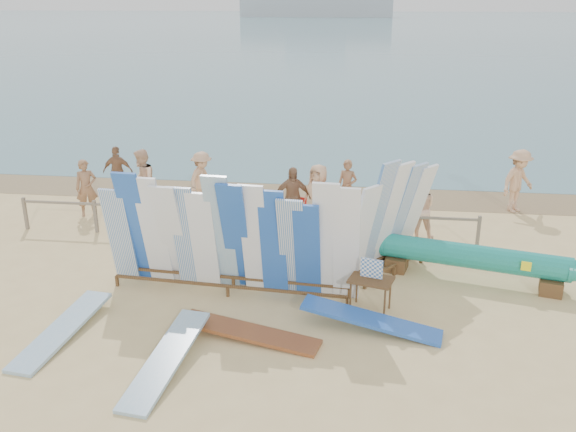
# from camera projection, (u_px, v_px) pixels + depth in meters

# --- Properties ---
(ground) EXTENTS (160.00, 160.00, 0.00)m
(ground) POSITION_uv_depth(u_px,v_px,m) (216.00, 290.00, 13.24)
(ground) COLOR #DEC080
(ground) RESTS_ON ground
(ocean) EXTENTS (320.00, 240.00, 0.02)m
(ocean) POSITION_uv_depth(u_px,v_px,m) (352.00, 25.00, 132.67)
(ocean) COLOR slate
(ocean) RESTS_ON ground
(wet_sand_strip) EXTENTS (40.00, 2.60, 0.01)m
(wet_sand_strip) POSITION_uv_depth(u_px,v_px,m) (267.00, 191.00, 19.95)
(wet_sand_strip) COLOR olive
(wet_sand_strip) RESTS_ON ground
(fence) EXTENTS (12.08, 0.08, 0.90)m
(fence) POSITION_uv_depth(u_px,v_px,m) (242.00, 216.00, 15.82)
(fence) COLOR #7C6F5D
(fence) RESTS_ON ground
(main_surfboard_rack) EXTENTS (5.50, 1.09, 2.71)m
(main_surfboard_rack) POSITION_uv_depth(u_px,v_px,m) (229.00, 240.00, 12.74)
(main_surfboard_rack) COLOR brown
(main_surfboard_rack) RESTS_ON ground
(side_surfboard_rack) EXTENTS (2.11, 2.29, 2.79)m
(side_surfboard_rack) POSITION_uv_depth(u_px,v_px,m) (389.00, 221.00, 13.68)
(side_surfboard_rack) COLOR brown
(side_surfboard_rack) RESTS_ON ground
(outrigger_canoe) EXTENTS (6.06, 1.99, 0.87)m
(outrigger_canoe) POSITION_uv_depth(u_px,v_px,m) (472.00, 258.00, 13.49)
(outrigger_canoe) COLOR brown
(outrigger_canoe) RESTS_ON ground
(vendor_table) EXTENTS (0.98, 0.81, 1.13)m
(vendor_table) POSITION_uv_depth(u_px,v_px,m) (370.00, 293.00, 12.28)
(vendor_table) COLOR brown
(vendor_table) RESTS_ON ground
(flat_board_b) EXTENTS (0.90, 2.74, 0.39)m
(flat_board_b) POSITION_uv_depth(u_px,v_px,m) (167.00, 368.00, 10.48)
(flat_board_b) COLOR #7EACCA
(flat_board_b) RESTS_ON ground
(flat_board_c) EXTENTS (2.76, 1.13, 0.22)m
(flat_board_c) POSITION_uv_depth(u_px,v_px,m) (250.00, 338.00, 11.40)
(flat_board_c) COLOR brown
(flat_board_c) RESTS_ON ground
(flat_board_d) EXTENTS (2.74, 1.03, 0.43)m
(flat_board_d) POSITION_uv_depth(u_px,v_px,m) (370.00, 330.00, 11.68)
(flat_board_d) COLOR blue
(flat_board_d) RESTS_ON ground
(flat_board_a) EXTENTS (0.90, 2.75, 0.25)m
(flat_board_a) POSITION_uv_depth(u_px,v_px,m) (63.00, 335.00, 11.48)
(flat_board_a) COLOR #7EACCA
(flat_board_a) RESTS_ON ground
(beach_chair_left) EXTENTS (0.66, 0.67, 0.82)m
(beach_chair_left) POSITION_uv_depth(u_px,v_px,m) (294.00, 219.00, 16.76)
(beach_chair_left) COLOR red
(beach_chair_left) RESTS_ON ground
(beach_chair_right) EXTENTS (0.60, 0.63, 0.96)m
(beach_chair_right) POSITION_uv_depth(u_px,v_px,m) (323.00, 222.00, 16.40)
(beach_chair_right) COLOR red
(beach_chair_right) RESTS_ON ground
(stroller) EXTENTS (0.80, 0.95, 1.11)m
(stroller) POSITION_uv_depth(u_px,v_px,m) (337.00, 217.00, 16.34)
(stroller) COLOR red
(stroller) RESTS_ON ground
(beachgoer_3) EXTENTS (0.80, 1.19, 1.70)m
(beachgoer_3) POSITION_uv_depth(u_px,v_px,m) (202.00, 180.00, 18.21)
(beachgoer_3) COLOR tan
(beachgoer_3) RESTS_ON ground
(beachgoer_8) EXTENTS (0.82, 0.41, 1.66)m
(beachgoer_8) POSITION_uv_depth(u_px,v_px,m) (420.00, 209.00, 15.78)
(beachgoer_8) COLOR beige
(beachgoer_8) RESTS_ON ground
(beachgoer_4) EXTENTS (1.07, 0.62, 1.72)m
(beachgoer_4) POSITION_uv_depth(u_px,v_px,m) (292.00, 198.00, 16.54)
(beachgoer_4) COLOR #8C6042
(beachgoer_4) RESTS_ON ground
(beachgoer_2) EXTENTS (0.61, 0.98, 1.88)m
(beachgoer_2) POSITION_uv_depth(u_px,v_px,m) (142.00, 181.00, 17.71)
(beachgoer_2) COLOR beige
(beachgoer_2) RESTS_ON ground
(beachgoer_7) EXTENTS (0.66, 0.48, 1.61)m
(beachgoer_7) POSITION_uv_depth(u_px,v_px,m) (347.00, 187.00, 17.63)
(beachgoer_7) COLOR #8C6042
(beachgoer_7) RESTS_ON ground
(beachgoer_1) EXTENTS (0.69, 0.58, 1.65)m
(beachgoer_1) POSITION_uv_depth(u_px,v_px,m) (86.00, 188.00, 17.49)
(beachgoer_1) COLOR #8C6042
(beachgoer_1) RESTS_ON ground
(beachgoer_extra_0) EXTENTS (1.25, 1.16, 1.87)m
(beachgoer_extra_0) POSITION_uv_depth(u_px,v_px,m) (518.00, 181.00, 17.76)
(beachgoer_extra_0) COLOR tan
(beachgoer_extra_0) RESTS_ON ground
(beachgoer_extra_1) EXTENTS (0.98, 0.49, 1.61)m
(beachgoer_extra_1) POSITION_uv_depth(u_px,v_px,m) (118.00, 172.00, 19.20)
(beachgoer_extra_1) COLOR #8C6042
(beachgoer_extra_1) RESTS_ON ground
(beachgoer_6) EXTENTS (0.98, 0.80, 1.81)m
(beachgoer_6) POSITION_uv_depth(u_px,v_px,m) (318.00, 197.00, 16.47)
(beachgoer_6) COLOR tan
(beachgoer_6) RESTS_ON ground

